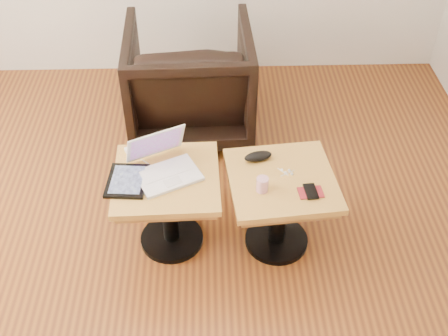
{
  "coord_description": "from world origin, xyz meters",
  "views": [
    {
      "loc": [
        0.38,
        -1.84,
        2.48
      ],
      "look_at": [
        0.45,
        0.34,
        0.55
      ],
      "focal_mm": 45.0,
      "sensor_mm": 36.0,
      "label": 1
    }
  ],
  "objects_px": {
    "side_table_left": "(168,193)",
    "striped_cup": "(262,184)",
    "laptop": "(164,165)",
    "armchair": "(190,81)",
    "side_table_right": "(280,195)"
  },
  "relations": [
    {
      "from": "side_table_left",
      "to": "striped_cup",
      "type": "xyz_separation_m",
      "value": [
        0.49,
        -0.12,
        0.17
      ]
    },
    {
      "from": "striped_cup",
      "to": "laptop",
      "type": "bearing_deg",
      "value": 162.47
    },
    {
      "from": "armchair",
      "to": "striped_cup",
      "type": "bearing_deg",
      "value": 105.98
    },
    {
      "from": "side_table_right",
      "to": "laptop",
      "type": "distance_m",
      "value": 0.64
    },
    {
      "from": "laptop",
      "to": "side_table_left",
      "type": "bearing_deg",
      "value": -100.44
    },
    {
      "from": "side_table_left",
      "to": "side_table_right",
      "type": "relative_size",
      "value": 0.93
    },
    {
      "from": "side_table_right",
      "to": "laptop",
      "type": "bearing_deg",
      "value": 167.7
    },
    {
      "from": "laptop",
      "to": "armchair",
      "type": "relative_size",
      "value": 0.49
    },
    {
      "from": "side_table_right",
      "to": "armchair",
      "type": "xyz_separation_m",
      "value": [
        -0.5,
        1.13,
        0.01
      ]
    },
    {
      "from": "side_table_left",
      "to": "side_table_right",
      "type": "xyz_separation_m",
      "value": [
        0.61,
        -0.03,
        0.0
      ]
    },
    {
      "from": "armchair",
      "to": "side_table_left",
      "type": "bearing_deg",
      "value": 82.86
    },
    {
      "from": "side_table_left",
      "to": "armchair",
      "type": "distance_m",
      "value": 1.1
    },
    {
      "from": "side_table_right",
      "to": "striped_cup",
      "type": "relative_size",
      "value": 7.6
    },
    {
      "from": "striped_cup",
      "to": "armchair",
      "type": "relative_size",
      "value": 0.09
    },
    {
      "from": "striped_cup",
      "to": "armchair",
      "type": "xyz_separation_m",
      "value": [
        -0.39,
        1.22,
        -0.15
      ]
    }
  ]
}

